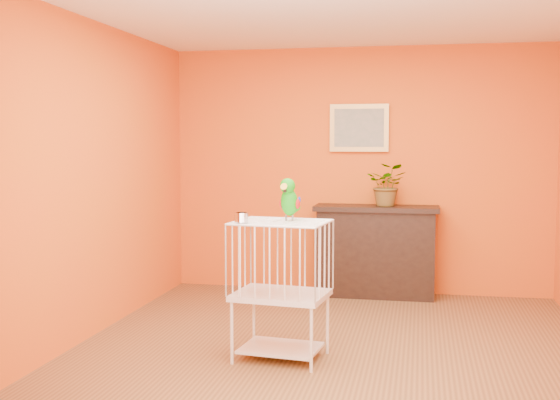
# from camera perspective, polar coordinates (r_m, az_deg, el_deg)

# --- Properties ---
(ground) EXTENTS (4.50, 4.50, 0.00)m
(ground) POSITION_cam_1_polar(r_m,az_deg,el_deg) (5.51, 4.23, -12.20)
(ground) COLOR brown
(ground) RESTS_ON ground
(room_shell) EXTENTS (4.50, 4.50, 4.50)m
(room_shell) POSITION_cam_1_polar(r_m,az_deg,el_deg) (5.27, 4.34, 4.51)
(room_shell) COLOR #D74E14
(room_shell) RESTS_ON ground
(console_cabinet) EXTENTS (1.27, 0.46, 0.94)m
(console_cabinet) POSITION_cam_1_polar(r_m,az_deg,el_deg) (7.36, 7.79, -4.13)
(console_cabinet) COLOR black
(console_cabinet) RESTS_ON ground
(potted_plant) EXTENTS (0.45, 0.49, 0.34)m
(potted_plant) POSITION_cam_1_polar(r_m,az_deg,el_deg) (7.32, 8.74, 0.87)
(potted_plant) COLOR #26722D
(potted_plant) RESTS_ON console_cabinet
(framed_picture) EXTENTS (0.62, 0.04, 0.50)m
(framed_picture) POSITION_cam_1_polar(r_m,az_deg,el_deg) (7.47, 6.45, 5.85)
(framed_picture) COLOR #BD8E43
(framed_picture) RESTS_ON room_shell
(birdcage) EXTENTS (0.72, 0.58, 1.02)m
(birdcage) POSITION_cam_1_polar(r_m,az_deg,el_deg) (5.20, 0.07, -7.17)
(birdcage) COLOR silver
(birdcage) RESTS_ON ground
(feed_cup) EXTENTS (0.10, 0.10, 0.07)m
(feed_cup) POSITION_cam_1_polar(r_m,az_deg,el_deg) (5.03, -3.15, -1.42)
(feed_cup) COLOR silver
(feed_cup) RESTS_ON birdcage
(parrot) EXTENTS (0.16, 0.29, 0.32)m
(parrot) POSITION_cam_1_polar(r_m,az_deg,el_deg) (5.14, 0.75, 0.08)
(parrot) COLOR #59544C
(parrot) RESTS_ON birdcage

